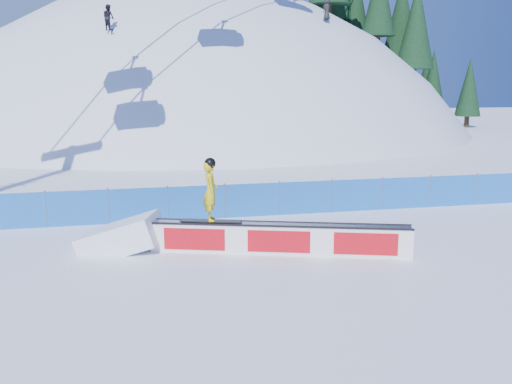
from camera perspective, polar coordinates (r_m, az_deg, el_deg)
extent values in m
plane|color=white|center=(16.94, 9.63, -5.53)|extent=(160.00, 160.00, 0.00)
sphere|color=white|center=(61.69, -6.15, -10.74)|extent=(64.00, 64.00, 64.00)
cylinder|color=#322114|center=(61.04, 7.81, 16.72)|extent=(0.50, 0.50, 1.40)
cylinder|color=#322114|center=(62.58, 9.16, 15.52)|extent=(0.50, 0.50, 1.40)
cylinder|color=#322114|center=(56.62, 13.10, 14.32)|extent=(0.50, 0.50, 1.40)
cylinder|color=#322114|center=(57.30, 14.24, 13.26)|extent=(0.50, 0.50, 1.40)
cylinder|color=#322114|center=(64.58, 11.56, 13.18)|extent=(0.50, 0.50, 1.40)
cone|color=black|center=(64.90, 11.71, 16.98)|extent=(3.26, 3.26, 7.40)
cylinder|color=#322114|center=(65.66, 13.01, 11.52)|extent=(0.50, 0.50, 1.40)
cone|color=black|center=(65.88, 13.19, 15.36)|extent=(3.36, 3.36, 7.63)
cylinder|color=#322114|center=(67.09, 14.25, 9.62)|extent=(0.50, 0.50, 1.40)
cone|color=black|center=(67.23, 14.48, 14.39)|extent=(4.40, 4.40, 10.00)
cylinder|color=#322114|center=(68.36, 15.59, 7.35)|extent=(0.50, 0.50, 1.40)
cone|color=black|center=(68.27, 15.82, 11.77)|extent=(4.12, 4.12, 9.36)
cylinder|color=#322114|center=(61.40, 20.81, 6.38)|extent=(0.50, 0.50, 1.40)
cone|color=black|center=(61.26, 21.05, 9.84)|extent=(2.74, 2.74, 6.23)
cylinder|color=#322114|center=(64.05, 21.23, 6.51)|extent=(0.50, 0.50, 1.40)
cone|color=black|center=(63.91, 21.53, 10.68)|extent=(3.57, 3.57, 8.12)
cube|color=blue|center=(20.90, 5.00, -0.57)|extent=(22.00, 0.03, 1.20)
cylinder|color=#435279|center=(20.10, -20.26, -1.53)|extent=(0.05, 0.05, 1.30)
cylinder|color=#435279|center=(19.93, -14.55, -1.30)|extent=(0.05, 0.05, 1.30)
cylinder|color=#435279|center=(19.96, -8.81, -1.06)|extent=(0.05, 0.05, 1.30)
cylinder|color=#435279|center=(20.18, -3.14, -0.81)|extent=(0.05, 0.05, 1.30)
cylinder|color=#435279|center=(20.61, 2.35, -0.56)|extent=(0.05, 0.05, 1.30)
cylinder|color=#435279|center=(21.21, 7.58, -0.31)|extent=(0.05, 0.05, 1.30)
cylinder|color=#435279|center=(21.98, 12.47, -0.08)|extent=(0.05, 0.05, 1.30)
cylinder|color=#435279|center=(22.90, 17.01, 0.13)|extent=(0.05, 0.05, 1.30)
cylinder|color=#435279|center=(23.95, 21.17, 0.33)|extent=(0.05, 0.05, 1.30)
cube|color=white|center=(16.08, 2.34, -4.75)|extent=(7.09, 2.77, 0.82)
cube|color=gray|center=(15.97, 2.35, -3.26)|extent=(7.03, 2.77, 0.04)
cube|color=black|center=(15.73, 2.30, -3.44)|extent=(6.95, 2.36, 0.05)
cube|color=black|center=(16.20, 2.41, -3.02)|extent=(6.95, 2.36, 0.05)
cube|color=red|center=(15.85, 2.29, -4.98)|extent=(6.60, 2.23, 0.62)
cube|color=red|center=(16.31, 2.39, -4.52)|extent=(6.60, 2.23, 0.62)
cube|color=black|center=(16.18, -4.53, -2.90)|extent=(1.75, 0.85, 0.03)
imported|color=yellow|center=(16.00, -4.58, 0.09)|extent=(0.44, 0.64, 1.69)
sphere|color=black|center=(15.87, -4.62, 2.88)|extent=(0.31, 0.31, 0.31)
imported|color=black|center=(40.03, -14.54, 16.53)|extent=(0.98, 1.02, 1.65)
imported|color=black|center=(46.19, 7.10, 17.70)|extent=(0.94, 0.95, 1.65)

